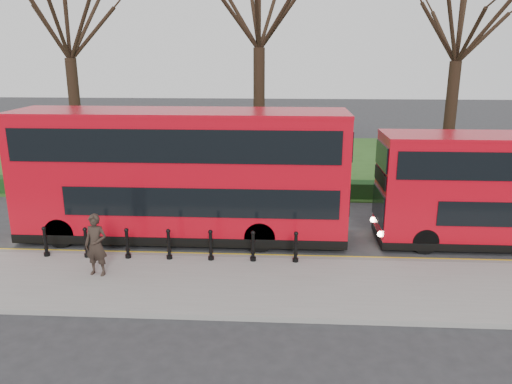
{
  "coord_description": "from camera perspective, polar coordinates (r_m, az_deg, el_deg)",
  "views": [
    {
      "loc": [
        3.37,
        -16.65,
        6.84
      ],
      "look_at": [
        2.38,
        0.5,
        2.0
      ],
      "focal_mm": 35.0,
      "sensor_mm": 36.0,
      "label": 1
    }
  ],
  "objects": [
    {
      "name": "tree_left",
      "position": [
        29.03,
        -20.87,
        18.3
      ],
      "size": [
        7.6,
        7.6,
        11.87
      ],
      "color": "black",
      "rests_on": "ground"
    },
    {
      "name": "pavement",
      "position": [
        15.61,
        -9.67,
        -10.2
      ],
      "size": [
        60.0,
        4.0,
        0.15
      ],
      "primitive_type": "cube",
      "color": "gray",
      "rests_on": "ground"
    },
    {
      "name": "hedge",
      "position": [
        24.55,
        -4.72,
        0.47
      ],
      "size": [
        60.0,
        0.9,
        0.8
      ],
      "primitive_type": "cube",
      "color": "black",
      "rests_on": "ground"
    },
    {
      "name": "kerb",
      "position": [
        17.38,
        -8.22,
        -7.34
      ],
      "size": [
        60.0,
        0.25,
        0.16
      ],
      "primitive_type": "cube",
      "color": "slate",
      "rests_on": "ground"
    },
    {
      "name": "yellow_line_outer",
      "position": [
        17.68,
        -8.02,
        -7.17
      ],
      "size": [
        60.0,
        0.1,
        0.01
      ],
      "primitive_type": "cube",
      "color": "yellow",
      "rests_on": "ground"
    },
    {
      "name": "bus_lead",
      "position": [
        18.64,
        -8.51,
        1.86
      ],
      "size": [
        12.1,
        2.78,
        4.82
      ],
      "color": "#B70716",
      "rests_on": "ground"
    },
    {
      "name": "tree_mid",
      "position": [
        26.81,
        0.37,
        21.08
      ],
      "size": [
        8.21,
        8.21,
        12.83
      ],
      "color": "black",
      "rests_on": "ground"
    },
    {
      "name": "grass_verge",
      "position": [
        32.55,
        -2.73,
        3.64
      ],
      "size": [
        60.0,
        18.0,
        0.06
      ],
      "primitive_type": "cube",
      "color": "#274B19",
      "rests_on": "ground"
    },
    {
      "name": "ground",
      "position": [
        18.32,
        -7.6,
        -6.34
      ],
      "size": [
        120.0,
        120.0,
        0.0
      ],
      "primitive_type": "plane",
      "color": "#28282B",
      "rests_on": "ground"
    },
    {
      "name": "pedestrian",
      "position": [
        16.14,
        -17.82,
        -5.78
      ],
      "size": [
        0.77,
        0.56,
        1.96
      ],
      "primitive_type": "imported",
      "rotation": [
        0.0,
        0.0,
        -0.13
      ],
      "color": "#2C211B",
      "rests_on": "pavement"
    },
    {
      "name": "bollard_row",
      "position": [
        16.94,
        -9.93,
        -5.95
      ],
      "size": [
        8.59,
        0.15,
        1.0
      ],
      "color": "black",
      "rests_on": "pavement"
    },
    {
      "name": "tree_right",
      "position": [
        28.06,
        22.33,
        17.89
      ],
      "size": [
        7.43,
        7.43,
        11.61
      ],
      "color": "black",
      "rests_on": "ground"
    },
    {
      "name": "yellow_line_inner",
      "position": [
        17.86,
        -7.9,
        -6.92
      ],
      "size": [
        60.0,
        0.1,
        0.01
      ],
      "primitive_type": "cube",
      "color": "yellow",
      "rests_on": "ground"
    }
  ]
}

